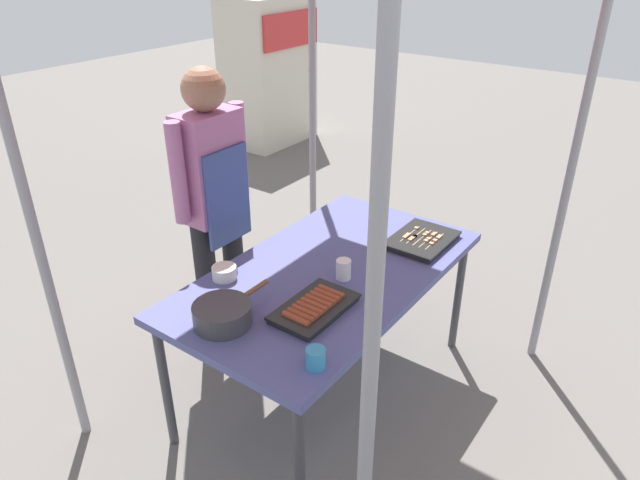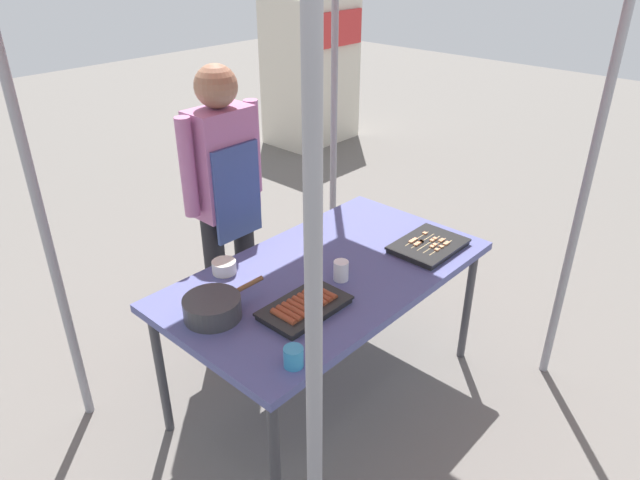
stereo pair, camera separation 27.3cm
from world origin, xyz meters
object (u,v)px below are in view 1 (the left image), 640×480
drink_cup_by_wok (316,358)px  vendor_woman (214,192)px  cooking_wok (223,313)px  stall_table (328,279)px  neighbor_stall_left (268,71)px  drink_cup_near_edge (344,269)px  tray_grilled_sausages (314,307)px  tray_meat_skewers (422,240)px  condiment_bowl (224,272)px

drink_cup_by_wok → vendor_woman: (0.61, 1.12, 0.17)m
cooking_wok → vendor_woman: 0.91m
stall_table → neighbor_stall_left: size_ratio=1.00×
cooking_wok → neighbor_stall_left: (3.68, 2.90, 0.00)m
stall_table → drink_cup_near_edge: drink_cup_near_edge is taller
tray_grilled_sausages → neighbor_stall_left: bearing=43.0°
tray_grilled_sausages → neighbor_stall_left: neighbor_stall_left is taller
cooking_wok → tray_meat_skewers: bearing=-17.0°
vendor_woman → drink_cup_near_edge: bearing=88.4°
stall_table → cooking_wok: (-0.61, 0.11, 0.10)m
drink_cup_near_edge → neighbor_stall_left: bearing=45.1°
tray_meat_skewers → vendor_woman: size_ratio=0.23×
tray_grilled_sausages → cooking_wok: 0.39m
tray_grilled_sausages → tray_meat_skewers: 0.84m
stall_table → neighbor_stall_left: (3.07, 3.00, 0.11)m
neighbor_stall_left → condiment_bowl: bearing=-142.2°
tray_meat_skewers → condiment_bowl: condiment_bowl is taller
tray_grilled_sausages → neighbor_stall_left: (3.39, 3.15, 0.03)m
tray_meat_skewers → drink_cup_near_edge: (-0.53, 0.14, 0.03)m
drink_cup_near_edge → vendor_woman: vendor_woman is taller
condiment_bowl → vendor_woman: bearing=48.9°
tray_grilled_sausages → cooking_wok: cooking_wok is taller
neighbor_stall_left → tray_meat_skewers: bearing=-128.3°
condiment_bowl → neighbor_stall_left: (3.42, 2.65, 0.02)m
cooking_wok → condiment_bowl: cooking_wok is taller
drink_cup_near_edge → tray_meat_skewers: bearing=-14.4°
cooking_wok → neighbor_stall_left: 4.68m
drink_cup_by_wok → condiment_bowl: bearing=70.5°
stall_table → tray_meat_skewers: tray_meat_skewers is taller
tray_meat_skewers → neighbor_stall_left: 4.13m
tray_meat_skewers → cooking_wok: bearing=163.0°
stall_table → drink_cup_by_wok: 0.71m
cooking_wok → condiment_bowl: size_ratio=3.50×
drink_cup_by_wok → neighbor_stall_left: 4.98m
neighbor_stall_left → drink_cup_near_edge: bearing=-134.9°
stall_table → vendor_woman: (0.01, 0.76, 0.27)m
drink_cup_near_edge → condiment_bowl: bearing=125.9°
cooking_wok → drink_cup_by_wok: size_ratio=4.98×
tray_grilled_sausages → drink_cup_by_wok: bearing=-142.8°
vendor_woman → neighbor_stall_left: bearing=-143.8°
tray_grilled_sausages → vendor_woman: size_ratio=0.24×
stall_table → condiment_bowl: (-0.35, 0.35, 0.08)m
stall_table → vendor_woman: size_ratio=0.99×
condiment_bowl → neighbor_stall_left: neighbor_stall_left is taller
drink_cup_by_wok → vendor_woman: bearing=61.6°
stall_table → tray_grilled_sausages: tray_grilled_sausages is taller
tray_grilled_sausages → neighbor_stall_left: size_ratio=0.24×
tray_grilled_sausages → cooking_wok: (-0.29, 0.26, 0.03)m
vendor_woman → drink_cup_by_wok: bearing=61.6°
stall_table → cooking_wok: cooking_wok is taller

